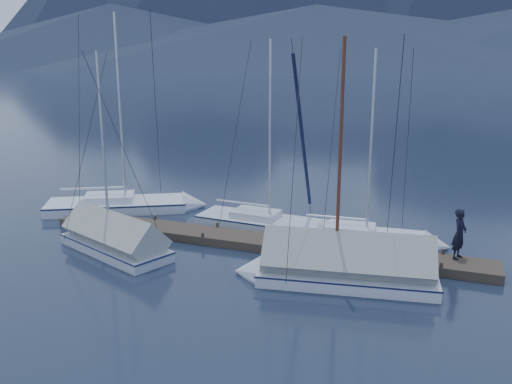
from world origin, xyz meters
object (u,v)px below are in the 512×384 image
sailboat_covered_near (331,269)px  person (460,234)px  sailboat_open_left (137,206)px  sailboat_open_mid (279,226)px  sailboat_open_right (377,240)px  sailboat_covered_far (108,240)px

sailboat_covered_near → person: bearing=36.2°
sailboat_open_left → sailboat_open_mid: 7.51m
sailboat_open_left → sailboat_open_mid: (7.49, -0.50, -0.02)m
sailboat_open_mid → sailboat_covered_near: (3.37, -4.69, 0.28)m
sailboat_open_right → sailboat_covered_far: (-9.69, -4.42, 0.26)m
sailboat_open_left → sailboat_open_right: bearing=-3.9°
sailboat_open_mid → sailboat_open_right: sailboat_open_mid is taller
sailboat_open_right → sailboat_covered_near: (-0.88, -4.39, 0.29)m
sailboat_open_left → sailboat_covered_near: bearing=-25.5°
sailboat_open_right → person: bearing=-26.9°
sailboat_open_right → sailboat_covered_near: 4.49m
sailboat_covered_near → person: 4.91m
sailboat_open_left → sailboat_covered_far: (2.05, -5.22, 0.22)m
person → sailboat_open_left: bearing=100.1°
sailboat_open_mid → sailboat_covered_far: size_ratio=1.07×
sailboat_covered_near → sailboat_open_mid: bearing=125.7°
sailboat_open_left → sailboat_open_right: sailboat_open_left is taller
sailboat_open_right → sailboat_open_left: bearing=176.1°
sailboat_covered_near → person: sailboat_covered_near is taller
sailboat_open_mid → sailboat_open_right: 4.26m
sailboat_open_mid → sailboat_covered_near: size_ratio=1.00×
sailboat_open_mid → sailboat_covered_far: bearing=-139.1°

